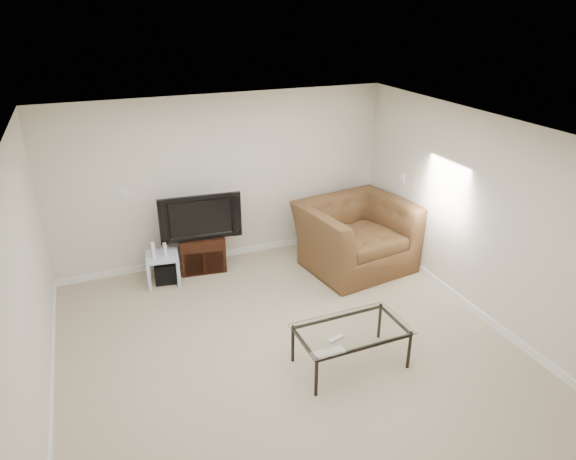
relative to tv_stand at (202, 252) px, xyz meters
name	(u,v)px	position (x,y,z in m)	size (l,w,h in m)	color
floor	(287,347)	(0.45, -2.24, -0.27)	(5.00, 5.00, 0.00)	tan
ceiling	(286,133)	(0.45, -2.24, 2.23)	(5.00, 5.00, 0.00)	white
wall_back	(223,180)	(0.45, 0.26, 0.98)	(5.00, 0.02, 2.50)	silver
wall_left	(25,297)	(-2.05, -2.24, 0.98)	(0.02, 5.00, 2.50)	silver
wall_right	(476,216)	(2.95, -2.24, 0.98)	(0.02, 5.00, 2.50)	silver
plate_back	(125,192)	(-0.95, 0.24, 0.98)	(0.12, 0.02, 0.12)	white
plate_right_switch	(402,178)	(2.93, -0.64, 0.98)	(0.02, 0.09, 0.13)	white
plate_right_outlet	(408,244)	(2.93, -0.94, 0.03)	(0.02, 0.08, 0.12)	white
tv_stand	(202,252)	(0.00, 0.00, 0.00)	(0.65, 0.45, 0.54)	black
dvd_player	(202,242)	(0.00, -0.04, 0.18)	(0.37, 0.26, 0.05)	black
television	(199,215)	(0.00, -0.03, 0.60)	(1.07, 0.21, 0.67)	black
side_table	(163,268)	(-0.60, -0.19, -0.06)	(0.44, 0.44, 0.42)	silver
subwoofer	(166,272)	(-0.58, -0.18, -0.12)	(0.29, 0.29, 0.29)	black
game_console	(153,250)	(-0.71, -0.20, 0.25)	(0.04, 0.14, 0.19)	white
game_case	(165,250)	(-0.55, -0.22, 0.24)	(0.04, 0.12, 0.17)	silver
recliner	(356,225)	(2.14, -0.76, 0.39)	(1.52, 0.98, 1.33)	brown
coffee_table	(350,347)	(0.98, -2.78, -0.04)	(1.19, 0.67, 0.47)	black
remote	(336,339)	(0.74, -2.89, 0.21)	(0.19, 0.05, 0.02)	#B2B2B7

